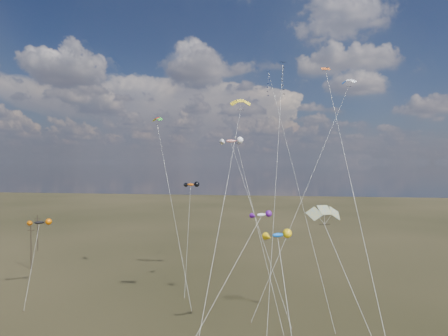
# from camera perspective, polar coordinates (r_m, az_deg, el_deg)

# --- Properties ---
(utility_pole_near) EXTENTS (1.40, 0.20, 8.00)m
(utility_pole_near) POSITION_cam_1_polar(r_m,az_deg,el_deg) (83.30, -25.86, -10.14)
(utility_pole_near) COLOR black
(utility_pole_near) RESTS_ON ground
(utility_pole_far) EXTENTS (1.40, 0.20, 8.00)m
(utility_pole_far) POSITION_cam_1_polar(r_m,az_deg,el_deg) (99.13, -25.08, -8.38)
(utility_pole_far) COLOR black
(utility_pole_far) RESTS_ON ground
(diamond_black_high) EXTENTS (2.15, 29.63, 36.34)m
(diamond_black_high) POSITION_cam_1_polar(r_m,az_deg,el_deg) (64.85, 8.30, 10.82)
(diamond_black_high) COLOR black
(diamond_black_high) RESTS_ON ground
(diamond_navy_tall) EXTENTS (9.24, 25.61, 36.28)m
(diamond_navy_tall) POSITION_cam_1_polar(r_m,az_deg,el_deg) (70.77, 6.89, 9.98)
(diamond_navy_tall) COLOR #0C1C48
(diamond_navy_tall) RESTS_ON ground
(diamond_black_mid) EXTENTS (7.49, 14.73, 22.73)m
(diamond_black_mid) POSITION_cam_1_polar(r_m,az_deg,el_deg) (53.39, 3.74, -4.05)
(diamond_black_mid) COLOR black
(diamond_black_mid) RESTS_ON ground
(diamond_orange_center) EXTENTS (3.62, 25.53, 30.71)m
(diamond_orange_center) POSITION_cam_1_polar(r_m,az_deg,el_deg) (39.89, 16.56, 3.30)
(diamond_orange_center) COLOR orange
(diamond_orange_center) RESTS_ON ground
(parafoil_yellow) EXTENTS (3.10, 24.25, 27.96)m
(parafoil_yellow) POSITION_cam_1_polar(r_m,az_deg,el_deg) (49.38, 2.36, 9.42)
(parafoil_yellow) COLOR yellow
(parafoil_yellow) RESTS_ON ground
(parafoil_blue_white) EXTENTS (16.21, 22.65, 34.32)m
(parafoil_blue_white) POSITION_cam_1_polar(r_m,az_deg,el_deg) (72.05, 17.32, 11.72)
(parafoil_blue_white) COLOR blue
(parafoil_blue_white) RESTS_ON ground
(parafoil_striped) EXTENTS (7.45, 8.63, 16.63)m
(parafoil_striped) POSITION_cam_1_polar(r_m,az_deg,el_deg) (33.83, 14.19, -5.89)
(parafoil_striped) COLOR #F3B904
(parafoil_striped) RESTS_ON ground
(parafoil_tricolor) EXTENTS (9.86, 13.14, 27.59)m
(parafoil_tricolor) POSITION_cam_1_polar(r_m,az_deg,el_deg) (66.68, -9.50, 6.89)
(parafoil_tricolor) COLOR yellow
(parafoil_tricolor) RESTS_ON ground
(novelty_black_orange) EXTENTS (4.60, 9.45, 11.06)m
(novelty_black_orange) POSITION_cam_1_polar(r_m,az_deg,el_deg) (67.86, -24.89, -7.10)
(novelty_black_orange) COLOR black
(novelty_black_orange) RESTS_ON ground
(novelty_orange_black) EXTENTS (3.49, 13.45, 16.40)m
(novelty_orange_black) POSITION_cam_1_polar(r_m,az_deg,el_deg) (70.63, -4.79, -2.42)
(novelty_orange_black) COLOR #D1570B
(novelty_orange_black) RESTS_ON ground
(novelty_white_purple) EXTENTS (8.75, 10.10, 14.54)m
(novelty_white_purple) POSITION_cam_1_polar(r_m,az_deg,el_deg) (43.51, 5.26, -6.81)
(novelty_white_purple) COLOR silver
(novelty_white_purple) RESTS_ON ground
(novelty_redwhite_stripe) EXTENTS (11.41, 18.54, 23.95)m
(novelty_redwhite_stripe) POSITION_cam_1_polar(r_m,az_deg,el_deg) (65.68, 1.03, 3.81)
(novelty_redwhite_stripe) COLOR red
(novelty_redwhite_stripe) RESTS_ON ground
(novelty_blue_yellow) EXTENTS (3.41, 9.23, 14.48)m
(novelty_blue_yellow) POSITION_cam_1_polar(r_m,az_deg,el_deg) (32.20, 7.71, -9.66)
(novelty_blue_yellow) COLOR blue
(novelty_blue_yellow) RESTS_ON ground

